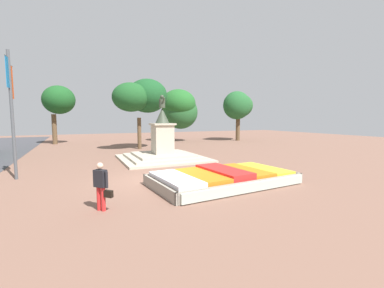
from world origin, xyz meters
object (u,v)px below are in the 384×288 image
at_px(banner_pole, 12,109).
at_px(statue_monument, 163,149).
at_px(flower_planter, 223,178).
at_px(pedestrian_with_handbag, 101,184).

bearing_deg(banner_pole, statue_monument, 19.22).
bearing_deg(banner_pole, flower_planter, -29.53).
bearing_deg(pedestrian_with_handbag, statue_monument, 61.37).
relative_size(statue_monument, pedestrian_with_handbag, 3.76).
bearing_deg(statue_monument, pedestrian_with_handbag, -118.63).
bearing_deg(banner_pole, pedestrian_with_handbag, -61.35).
height_order(flower_planter, banner_pole, banner_pole).
height_order(statue_monument, pedestrian_with_handbag, statue_monument).
height_order(flower_planter, statue_monument, statue_monument).
distance_m(banner_pole, pedestrian_with_handbag, 7.40).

